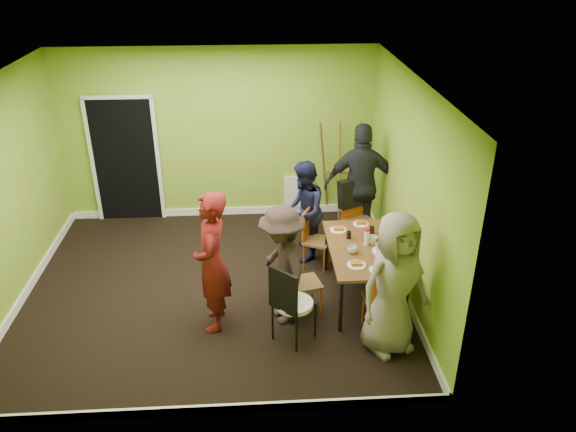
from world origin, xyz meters
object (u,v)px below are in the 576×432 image
easel (338,171)px  person_back_end (362,185)px  chair_back_end (354,201)px  person_left_far (304,212)px  orange_bottle (363,239)px  dining_table (365,251)px  chair_left_near (299,278)px  person_standing (212,262)px  chair_left_far (313,235)px  blue_bottle (384,252)px  person_left_near (282,265)px  chair_front_end (384,297)px  person_front_end (394,284)px  thermos (367,238)px  chair_bentwood (290,301)px

easel → person_back_end: (0.23, -0.85, 0.11)m
chair_back_end → person_left_far: size_ratio=0.72×
person_back_end → orange_bottle: bearing=86.2°
chair_back_end → dining_table: bearing=62.0°
chair_left_near → person_standing: 1.12m
chair_left_far → easel: easel is taller
blue_bottle → person_left_near: (-1.23, -0.09, -0.08)m
chair_front_end → person_front_end: size_ratio=0.58×
thermos → person_left_near: person_left_near is taller
chair_bentwood → person_front_end: (1.13, -0.18, 0.30)m
chair_left_far → person_back_end: 1.11m
chair_front_end → person_back_end: size_ratio=0.52×
blue_bottle → orange_bottle: (-0.16, 0.45, -0.05)m
orange_bottle → chair_left_near: bearing=-153.6°
orange_bottle → person_back_end: person_back_end is taller
chair_bentwood → easel: 3.33m
person_standing → person_front_end: size_ratio=1.02×
dining_table → blue_bottle: (0.17, -0.30, 0.15)m
chair_bentwood → chair_front_end: bearing=43.5°
orange_bottle → person_front_end: bearing=-84.0°
easel → chair_back_end: bearing=-83.8°
person_left_near → chair_front_end: bearing=54.4°
chair_back_end → chair_left_near: bearing=35.9°
chair_front_end → easel: 3.17m
person_front_end → person_standing: bearing=141.3°
chair_back_end → person_left_near: (-1.16, -1.74, 0.01)m
chair_back_end → chair_bentwood: bearing=39.4°
orange_bottle → dining_table: bearing=-91.7°
chair_front_end → person_left_near: (-1.15, 0.43, 0.21)m
person_left_far → person_back_end: size_ratio=0.78×
dining_table → person_left_far: person_left_far is taller
chair_bentwood → person_back_end: person_back_end is taller
person_left_near → person_back_end: 2.28m
chair_back_end → person_front_end: size_ratio=0.63×
person_left_far → person_left_near: (-0.39, -1.46, 0.02)m
dining_table → chair_left_far: (-0.57, 0.84, -0.21)m
person_left_far → person_standing: bearing=-32.8°
thermos → blue_bottle: 0.39m
person_standing → dining_table: bearing=104.2°
person_left_near → dining_table: bearing=94.8°
chair_bentwood → person_left_near: (-0.07, 0.44, 0.20)m
chair_back_end → person_back_end: size_ratio=0.57×
thermos → orange_bottle: (-0.02, 0.09, -0.06)m
thermos → person_front_end: bearing=-84.8°
blue_bottle → person_left_far: bearing=121.5°
chair_left_near → easel: bearing=147.8°
dining_table → chair_left_far: size_ratio=1.74×
chair_left_near → chair_back_end: size_ratio=0.83×
dining_table → chair_bentwood: 1.31m
chair_front_end → thermos: (-0.06, 0.88, 0.30)m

